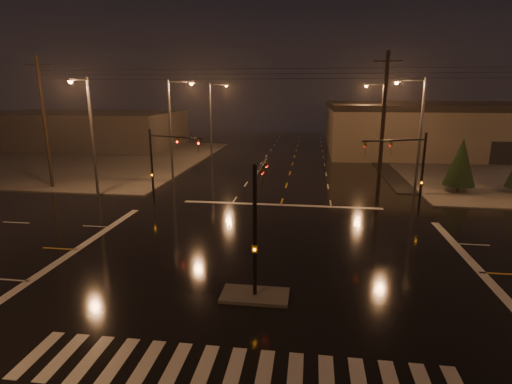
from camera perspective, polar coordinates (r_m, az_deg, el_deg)
ground at (r=21.94m, az=1.32°, el=-9.74°), size 140.00×140.00×0.00m
sidewalk_nw at (r=60.10m, az=-24.76°, el=4.42°), size 36.00×36.00×0.12m
median_island at (r=18.34m, az=-0.16°, el=-14.55°), size 3.00×1.60×0.15m
crosswalk at (r=14.26m, az=-3.26°, el=-24.38°), size 15.00×2.60×0.01m
stop_bar_far at (r=32.26m, az=3.57°, el=-1.85°), size 16.00×0.50×0.01m
commercial_block at (r=72.53m, az=-23.30°, el=8.21°), size 30.00×18.00×5.60m
signal_mast_median at (r=17.77m, az=0.25°, el=-2.64°), size 0.25×4.59×6.00m
signal_mast_ne at (r=31.34m, az=21.18°, el=3.85°), size 4.84×1.86×6.00m
signal_mast_nw at (r=32.68m, az=-13.34°, el=4.81°), size 4.84×1.86×6.00m
streetlight_1 at (r=40.36m, az=-11.75°, el=9.49°), size 2.77×0.32×10.00m
streetlight_2 at (r=55.67m, az=-6.20°, el=10.91°), size 2.77×0.32×10.00m
streetlight_3 at (r=37.15m, az=22.01°, el=8.38°), size 2.77×0.32×10.00m
streetlight_4 at (r=56.72m, az=17.23°, el=10.43°), size 2.77×0.32×10.00m
streetlight_5 at (r=36.21m, az=-22.67°, el=8.20°), size 0.32×2.77×10.00m
utility_pole_0 at (r=41.80m, az=-27.96°, el=8.76°), size 2.20×0.32×12.00m
utility_pole_1 at (r=34.52m, az=17.66°, el=8.93°), size 2.20×0.32×12.00m
conifer_0 at (r=39.91m, az=27.25°, el=3.84°), size 2.71×2.71×4.93m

